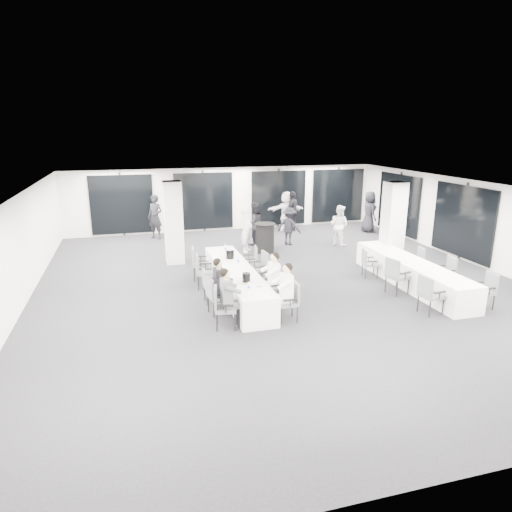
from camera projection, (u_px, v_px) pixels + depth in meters
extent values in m
cube|color=black|center=(282.00, 285.00, 13.50)|extent=(14.00, 16.00, 0.02)
cube|color=silver|center=(284.00, 190.00, 12.74)|extent=(14.00, 16.00, 0.02)
cube|color=silver|center=(15.00, 257.00, 11.31)|extent=(0.02, 16.00, 2.80)
cube|color=silver|center=(485.00, 226.00, 14.93)|extent=(0.02, 16.00, 2.80)
cube|color=silver|center=(225.00, 199.00, 20.55)|extent=(14.00, 0.02, 2.80)
cube|color=silver|center=(489.00, 384.00, 5.69)|extent=(14.00, 0.02, 2.80)
cube|color=black|center=(226.00, 200.00, 20.50)|extent=(13.60, 0.06, 2.50)
cube|color=black|center=(462.00, 221.00, 15.85)|extent=(0.06, 14.00, 2.50)
cube|color=silver|center=(173.00, 223.00, 15.36)|extent=(0.60, 0.60, 2.80)
cube|color=silver|center=(393.00, 224.00, 15.13)|extent=(0.60, 0.60, 2.80)
cube|color=white|center=(237.00, 281.00, 12.67)|extent=(0.90, 5.00, 0.75)
cube|color=white|center=(411.00, 273.00, 13.36)|extent=(0.90, 5.00, 0.75)
cylinder|color=black|center=(265.00, 238.00, 16.92)|extent=(0.69, 0.69, 1.08)
cylinder|color=black|center=(265.00, 224.00, 16.78)|extent=(0.79, 0.79, 0.02)
cube|color=#4E5056|center=(226.00, 309.00, 10.49)|extent=(0.57, 0.59, 0.08)
cube|color=#4E5056|center=(216.00, 297.00, 10.40)|extent=(0.16, 0.48, 0.48)
cylinder|color=black|center=(217.00, 316.00, 10.75)|extent=(0.04, 0.04, 0.43)
cylinder|color=black|center=(217.00, 323.00, 10.35)|extent=(0.04, 0.04, 0.43)
cylinder|color=black|center=(235.00, 315.00, 10.78)|extent=(0.04, 0.04, 0.43)
cylinder|color=black|center=(235.00, 322.00, 10.37)|extent=(0.04, 0.04, 0.43)
cube|color=black|center=(226.00, 297.00, 10.69)|extent=(0.36, 0.11, 0.04)
cube|color=black|center=(226.00, 306.00, 10.19)|extent=(0.36, 0.11, 0.04)
cube|color=#4E5056|center=(219.00, 296.00, 11.30)|extent=(0.54, 0.56, 0.08)
cube|color=#4E5056|center=(210.00, 287.00, 11.13)|extent=(0.14, 0.47, 0.47)
cylinder|color=black|center=(208.00, 304.00, 11.46)|extent=(0.04, 0.04, 0.42)
cylinder|color=black|center=(214.00, 310.00, 11.10)|extent=(0.04, 0.04, 0.42)
cylinder|color=black|center=(223.00, 302.00, 11.62)|extent=(0.04, 0.04, 0.42)
cylinder|color=black|center=(229.00, 307.00, 11.27)|extent=(0.04, 0.04, 0.42)
cube|color=black|center=(215.00, 287.00, 11.47)|extent=(0.35, 0.10, 0.04)
cube|color=black|center=(222.00, 293.00, 11.03)|extent=(0.35, 0.10, 0.04)
cube|color=#4E5056|center=(213.00, 287.00, 12.05)|extent=(0.45, 0.46, 0.08)
cube|color=#4E5056|center=(205.00, 278.00, 11.92)|extent=(0.07, 0.44, 0.44)
cylinder|color=black|center=(205.00, 294.00, 12.23)|extent=(0.03, 0.03, 0.39)
cylinder|color=black|center=(207.00, 298.00, 11.88)|extent=(0.03, 0.03, 0.39)
cylinder|color=black|center=(219.00, 292.00, 12.34)|extent=(0.03, 0.03, 0.39)
cylinder|color=black|center=(222.00, 297.00, 11.99)|extent=(0.03, 0.03, 0.39)
cube|color=black|center=(211.00, 278.00, 12.22)|extent=(0.32, 0.04, 0.04)
cube|color=black|center=(214.00, 284.00, 11.79)|extent=(0.32, 0.04, 0.04)
cube|color=#4E5056|center=(205.00, 272.00, 13.13)|extent=(0.56, 0.58, 0.08)
cube|color=#4E5056|center=(197.00, 263.00, 13.03)|extent=(0.14, 0.49, 0.48)
cylinder|color=black|center=(198.00, 279.00, 13.38)|extent=(0.04, 0.04, 0.43)
cylinder|color=black|center=(198.00, 283.00, 12.98)|extent=(0.04, 0.04, 0.43)
cylinder|color=black|center=(213.00, 278.00, 13.42)|extent=(0.04, 0.04, 0.43)
cylinder|color=black|center=(213.00, 283.00, 13.02)|extent=(0.04, 0.04, 0.43)
cube|color=black|center=(205.00, 264.00, 13.33)|extent=(0.36, 0.10, 0.04)
cube|color=black|center=(205.00, 269.00, 12.83)|extent=(0.36, 0.10, 0.04)
cube|color=#4E5056|center=(201.00, 264.00, 13.92)|extent=(0.55, 0.57, 0.08)
cube|color=#4E5056|center=(193.00, 256.00, 13.81)|extent=(0.14, 0.48, 0.48)
cylinder|color=black|center=(194.00, 270.00, 14.16)|extent=(0.04, 0.04, 0.43)
cylinder|color=black|center=(194.00, 275.00, 13.76)|extent=(0.04, 0.04, 0.43)
cylinder|color=black|center=(208.00, 270.00, 14.21)|extent=(0.04, 0.04, 0.43)
cylinder|color=black|center=(208.00, 274.00, 13.81)|extent=(0.04, 0.04, 0.43)
cube|color=black|center=(201.00, 256.00, 14.12)|extent=(0.36, 0.10, 0.04)
cube|color=black|center=(201.00, 261.00, 13.62)|extent=(0.36, 0.10, 0.04)
cube|color=#4E5056|center=(287.00, 303.00, 10.90)|extent=(0.47, 0.49, 0.08)
cube|color=#4E5056|center=(296.00, 292.00, 10.88)|extent=(0.08, 0.46, 0.46)
cylinder|color=black|center=(297.00, 315.00, 10.82)|extent=(0.04, 0.04, 0.41)
cylinder|color=black|center=(292.00, 309.00, 11.20)|extent=(0.04, 0.04, 0.41)
cylinder|color=black|center=(281.00, 316.00, 10.74)|extent=(0.04, 0.04, 0.41)
cylinder|color=black|center=(277.00, 310.00, 11.11)|extent=(0.04, 0.04, 0.41)
cube|color=black|center=(290.00, 300.00, 10.62)|extent=(0.34, 0.05, 0.04)
cube|color=black|center=(284.00, 293.00, 11.09)|extent=(0.34, 0.05, 0.04)
cube|color=#4E5056|center=(275.00, 289.00, 11.80)|extent=(0.49, 0.51, 0.08)
cube|color=#4E5056|center=(283.00, 277.00, 11.79)|extent=(0.07, 0.48, 0.48)
cylinder|color=black|center=(285.00, 300.00, 11.74)|extent=(0.04, 0.04, 0.43)
cylinder|color=black|center=(279.00, 294.00, 12.12)|extent=(0.04, 0.04, 0.43)
cylinder|color=black|center=(269.00, 301.00, 11.62)|extent=(0.04, 0.04, 0.43)
cylinder|color=black|center=(264.00, 296.00, 12.01)|extent=(0.04, 0.04, 0.43)
cube|color=black|center=(278.00, 285.00, 11.51)|extent=(0.36, 0.05, 0.04)
cube|color=black|center=(271.00, 279.00, 11.99)|extent=(0.36, 0.05, 0.04)
cube|color=#4E5056|center=(266.00, 281.00, 12.51)|extent=(0.52, 0.54, 0.08)
cube|color=#4E5056|center=(273.00, 271.00, 12.53)|extent=(0.14, 0.45, 0.44)
cylinder|color=black|center=(276.00, 290.00, 12.49)|extent=(0.03, 0.03, 0.39)
cylinder|color=black|center=(269.00, 286.00, 12.82)|extent=(0.03, 0.03, 0.39)
cylinder|color=black|center=(263.00, 292.00, 12.33)|extent=(0.03, 0.03, 0.39)
cylinder|color=black|center=(257.00, 288.00, 12.66)|extent=(0.03, 0.03, 0.39)
cube|color=black|center=(270.00, 278.00, 12.26)|extent=(0.33, 0.10, 0.04)
cube|color=black|center=(262.00, 273.00, 12.67)|extent=(0.33, 0.10, 0.04)
cube|color=#4E5056|center=(257.00, 270.00, 13.32)|extent=(0.52, 0.54, 0.08)
cube|color=#4E5056|center=(265.00, 260.00, 13.32)|extent=(0.10, 0.49, 0.49)
cylinder|color=black|center=(267.00, 280.00, 13.26)|extent=(0.04, 0.04, 0.43)
cylinder|color=black|center=(262.00, 276.00, 13.65)|extent=(0.04, 0.04, 0.43)
cylinder|color=black|center=(253.00, 281.00, 13.13)|extent=(0.04, 0.04, 0.43)
cylinder|color=black|center=(248.00, 277.00, 13.52)|extent=(0.04, 0.04, 0.43)
cube|color=black|center=(261.00, 267.00, 13.03)|extent=(0.36, 0.07, 0.04)
cube|color=black|center=(254.00, 262.00, 13.51)|extent=(0.36, 0.07, 0.04)
cube|color=#4E5056|center=(249.00, 262.00, 14.24)|extent=(0.53, 0.54, 0.08)
cube|color=#4E5056|center=(256.00, 254.00, 14.19)|extent=(0.14, 0.46, 0.45)
cylinder|color=black|center=(256.00, 271.00, 14.13)|extent=(0.04, 0.04, 0.40)
cylinder|color=black|center=(255.00, 267.00, 14.51)|extent=(0.04, 0.04, 0.40)
cylinder|color=black|center=(243.00, 271.00, 14.10)|extent=(0.04, 0.04, 0.40)
cylinder|color=black|center=(242.00, 268.00, 14.47)|extent=(0.04, 0.04, 0.40)
cube|color=black|center=(250.00, 259.00, 13.96)|extent=(0.34, 0.10, 0.04)
cube|color=black|center=(248.00, 255.00, 14.43)|extent=(0.34, 0.10, 0.04)
cube|color=#4E5056|center=(431.00, 296.00, 11.31)|extent=(0.53, 0.55, 0.08)
cube|color=#4E5056|center=(425.00, 286.00, 11.15)|extent=(0.12, 0.48, 0.48)
cylinder|color=black|center=(418.00, 304.00, 11.49)|extent=(0.04, 0.04, 0.43)
cylinder|color=black|center=(430.00, 309.00, 11.12)|extent=(0.04, 0.04, 0.43)
cylinder|color=black|center=(431.00, 301.00, 11.64)|extent=(0.04, 0.04, 0.43)
cylinder|color=black|center=(443.00, 307.00, 11.27)|extent=(0.04, 0.04, 0.43)
cube|color=black|center=(425.00, 286.00, 11.49)|extent=(0.36, 0.08, 0.04)
cube|color=black|center=(440.00, 292.00, 11.03)|extent=(0.36, 0.08, 0.04)
cube|color=#4E5056|center=(398.00, 277.00, 12.70)|extent=(0.61, 0.62, 0.09)
cube|color=#4E5056|center=(392.00, 268.00, 12.51)|extent=(0.18, 0.50, 0.50)
cylinder|color=black|center=(386.00, 285.00, 12.85)|extent=(0.04, 0.04, 0.44)
cylinder|color=black|center=(397.00, 289.00, 12.49)|extent=(0.04, 0.04, 0.44)
cylinder|color=black|center=(397.00, 282.00, 13.06)|extent=(0.04, 0.04, 0.44)
cylinder|color=black|center=(408.00, 287.00, 12.69)|extent=(0.04, 0.04, 0.44)
cube|color=black|center=(391.00, 268.00, 12.88)|extent=(0.37, 0.13, 0.04)
cube|color=black|center=(406.00, 273.00, 12.43)|extent=(0.37, 0.13, 0.04)
cube|color=#4E5056|center=(370.00, 264.00, 14.13)|extent=(0.51, 0.52, 0.07)
cube|color=#4E5056|center=(364.00, 256.00, 14.05)|extent=(0.15, 0.42, 0.42)
cylinder|color=black|center=(362.00, 269.00, 14.36)|extent=(0.03, 0.03, 0.38)
cylinder|color=black|center=(366.00, 273.00, 14.01)|extent=(0.03, 0.03, 0.38)
cylinder|color=black|center=(374.00, 269.00, 14.38)|extent=(0.03, 0.03, 0.38)
cylinder|color=black|center=(377.00, 273.00, 14.02)|extent=(0.03, 0.03, 0.38)
cube|color=black|center=(368.00, 257.00, 14.31)|extent=(0.31, 0.11, 0.04)
cube|color=black|center=(373.00, 261.00, 13.87)|extent=(0.31, 0.11, 0.04)
cube|color=#4E5056|center=(483.00, 292.00, 11.67)|extent=(0.50, 0.52, 0.08)
cube|color=#4E5056|center=(492.00, 281.00, 11.63)|extent=(0.11, 0.46, 0.45)
cylinder|color=black|center=(493.00, 303.00, 11.58)|extent=(0.04, 0.04, 0.40)
cylinder|color=black|center=(483.00, 297.00, 11.95)|extent=(0.04, 0.04, 0.40)
cylinder|color=black|center=(479.00, 304.00, 11.51)|extent=(0.04, 0.04, 0.40)
cylinder|color=black|center=(470.00, 298.00, 11.89)|extent=(0.04, 0.04, 0.40)
cube|color=black|center=(490.00, 289.00, 11.39)|extent=(0.34, 0.07, 0.04)
cube|color=black|center=(478.00, 282.00, 11.86)|extent=(0.34, 0.07, 0.04)
cube|color=#4E5056|center=(444.00, 274.00, 13.08)|extent=(0.49, 0.51, 0.08)
cube|color=#4E5056|center=(452.00, 265.00, 13.05)|extent=(0.10, 0.46, 0.45)
cylinder|color=black|center=(453.00, 284.00, 13.00)|extent=(0.04, 0.04, 0.40)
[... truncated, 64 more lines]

